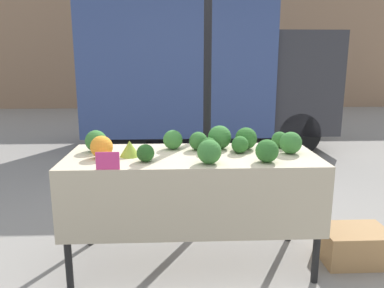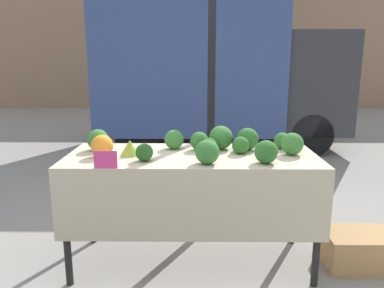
{
  "view_description": "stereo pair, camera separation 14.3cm",
  "coord_description": "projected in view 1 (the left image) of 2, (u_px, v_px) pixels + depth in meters",
  "views": [
    {
      "loc": [
        -0.12,
        -2.68,
        1.55
      ],
      "look_at": [
        0.0,
        0.0,
        0.95
      ],
      "focal_mm": 35.0,
      "sensor_mm": 36.0,
      "label": 1
    },
    {
      "loc": [
        0.03,
        -2.68,
        1.55
      ],
      "look_at": [
        0.0,
        0.0,
        0.95
      ],
      "focal_mm": 35.0,
      "sensor_mm": 36.0,
      "label": 2
    }
  ],
  "objects": [
    {
      "name": "broccoli_head_3",
      "position": [
        145.0,
        153.0,
        2.56
      ],
      "size": [
        0.12,
        0.12,
        0.12
      ],
      "color": "#23511E",
      "rests_on": "market_table"
    },
    {
      "name": "broccoli_head_8",
      "position": [
        267.0,
        151.0,
        2.54
      ],
      "size": [
        0.16,
        0.16,
        0.16
      ],
      "color": "#2D6628",
      "rests_on": "market_table"
    },
    {
      "name": "broccoli_head_5",
      "position": [
        280.0,
        140.0,
        2.96
      ],
      "size": [
        0.13,
        0.13,
        0.13
      ],
      "color": "#336B2D",
      "rests_on": "market_table"
    },
    {
      "name": "building_facade",
      "position": [
        178.0,
        25.0,
        12.14
      ],
      "size": [
        16.0,
        0.6,
        5.35
      ],
      "color": "#9E7A5B",
      "rests_on": "ground_plane"
    },
    {
      "name": "price_sign",
      "position": [
        108.0,
        161.0,
        2.37
      ],
      "size": [
        0.15,
        0.01,
        0.12
      ],
      "color": "#E53D84",
      "rests_on": "market_table"
    },
    {
      "name": "broccoli_head_0",
      "position": [
        173.0,
        140.0,
        2.92
      ],
      "size": [
        0.15,
        0.15,
        0.15
      ],
      "color": "#387533",
      "rests_on": "market_table"
    },
    {
      "name": "broccoli_head_9",
      "position": [
        246.0,
        138.0,
        2.92
      ],
      "size": [
        0.17,
        0.17,
        0.17
      ],
      "color": "#2D6628",
      "rests_on": "market_table"
    },
    {
      "name": "ground_plane",
      "position": [
        192.0,
        261.0,
        2.96
      ],
      "size": [
        40.0,
        40.0,
        0.0
      ],
      "primitive_type": "plane",
      "color": "gray"
    },
    {
      "name": "orange_cauliflower",
      "position": [
        102.0,
        147.0,
        2.66
      ],
      "size": [
        0.16,
        0.16,
        0.16
      ],
      "color": "orange",
      "rests_on": "market_table"
    },
    {
      "name": "broccoli_head_2",
      "position": [
        240.0,
        145.0,
        2.8
      ],
      "size": [
        0.13,
        0.13,
        0.13
      ],
      "color": "#2D6628",
      "rests_on": "market_table"
    },
    {
      "name": "broccoli_head_6",
      "position": [
        209.0,
        146.0,
        2.78
      ],
      "size": [
        0.12,
        0.12,
        0.12
      ],
      "color": "#285B23",
      "rests_on": "market_table"
    },
    {
      "name": "parked_truck",
      "position": [
        200.0,
        69.0,
        6.7
      ],
      "size": [
        4.25,
        1.91,
        2.67
      ],
      "color": "#384C84",
      "rests_on": "ground_plane"
    },
    {
      "name": "broccoli_head_7",
      "position": [
        220.0,
        137.0,
        2.93
      ],
      "size": [
        0.18,
        0.18,
        0.18
      ],
      "color": "#387533",
      "rests_on": "market_table"
    },
    {
      "name": "broccoli_head_10",
      "position": [
        96.0,
        141.0,
        2.84
      ],
      "size": [
        0.16,
        0.16,
        0.16
      ],
      "color": "#387533",
      "rests_on": "market_table"
    },
    {
      "name": "produce_crate",
      "position": [
        354.0,
        245.0,
        2.94
      ],
      "size": [
        0.51,
        0.37,
        0.26
      ],
      "color": "tan",
      "rests_on": "ground_plane"
    },
    {
      "name": "broccoli_head_1",
      "position": [
        291.0,
        143.0,
        2.78
      ],
      "size": [
        0.16,
        0.16,
        0.16
      ],
      "color": "#387533",
      "rests_on": "market_table"
    },
    {
      "name": "broccoli_head_11",
      "position": [
        198.0,
        141.0,
        2.89
      ],
      "size": [
        0.14,
        0.14,
        0.14
      ],
      "color": "#336B2D",
      "rests_on": "market_table"
    },
    {
      "name": "tent_pole",
      "position": [
        207.0,
        101.0,
        3.34
      ],
      "size": [
        0.07,
        0.07,
        2.39
      ],
      "color": "black",
      "rests_on": "ground_plane"
    },
    {
      "name": "broccoli_head_4",
      "position": [
        209.0,
        152.0,
        2.51
      ],
      "size": [
        0.16,
        0.16,
        0.16
      ],
      "color": "#387533",
      "rests_on": "market_table"
    },
    {
      "name": "market_table",
      "position": [
        192.0,
        173.0,
        2.73
      ],
      "size": [
        1.84,
        0.75,
        0.87
      ],
      "color": "beige",
      "rests_on": "ground_plane"
    },
    {
      "name": "romanesco_head",
      "position": [
        130.0,
        149.0,
        2.7
      ],
      "size": [
        0.14,
        0.14,
        0.12
      ],
      "color": "#93B238",
      "rests_on": "market_table"
    }
  ]
}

